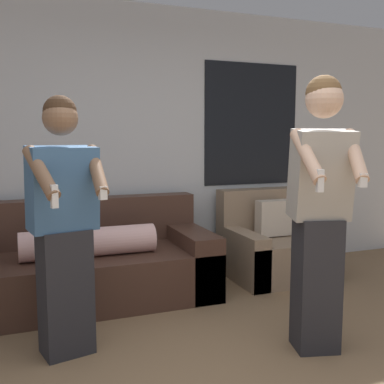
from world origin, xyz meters
TOP-DOWN VIEW (x-y plane):
  - wall_back at (0.02, 2.65)m, footprint 6.79×0.07m
  - couch at (-0.55, 2.12)m, footprint 2.16×0.98m
  - armchair at (1.33, 2.14)m, footprint 0.97×0.85m
  - person_left at (-0.82, 1.15)m, footprint 0.49×0.53m
  - person_right at (0.73, 0.62)m, footprint 0.46×0.54m

SIDE VIEW (x-z plane):
  - armchair at x=1.33m, z-range -0.14..0.73m
  - couch at x=-0.55m, z-range -0.13..0.72m
  - person_left at x=-0.82m, z-range 0.01..1.68m
  - person_right at x=0.73m, z-range 0.05..1.84m
  - wall_back at x=0.02m, z-range 0.00..2.70m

